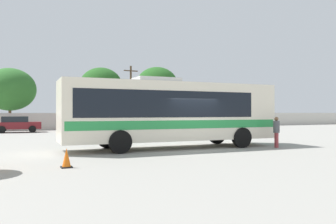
# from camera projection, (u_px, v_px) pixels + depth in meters

# --- Properties ---
(ground_plane) EXTENTS (300.00, 300.00, 0.00)m
(ground_plane) POSITION_uv_depth(u_px,v_px,m) (128.00, 136.00, 25.71)
(ground_plane) COLOR gray
(perimeter_wall) EXTENTS (80.00, 0.30, 1.78)m
(perimeter_wall) POSITION_uv_depth(u_px,v_px,m) (92.00, 121.00, 37.01)
(perimeter_wall) COLOR beige
(perimeter_wall) RESTS_ON ground_plane
(coach_bus_cream_green) EXTENTS (11.17, 3.00, 3.55)m
(coach_bus_cream_green) POSITION_uv_depth(u_px,v_px,m) (169.00, 111.00, 17.22)
(coach_bus_cream_green) COLOR silver
(coach_bus_cream_green) RESTS_ON ground_plane
(attendant_by_bus_door) EXTENTS (0.40, 0.40, 1.59)m
(attendant_by_bus_door) POSITION_uv_depth(u_px,v_px,m) (276.00, 130.00, 17.50)
(attendant_by_bus_door) COLOR #99383D
(attendant_by_bus_door) RESTS_ON ground_plane
(parked_car_second_maroon) EXTENTS (4.07, 2.07, 1.47)m
(parked_car_second_maroon) POSITION_uv_depth(u_px,v_px,m) (17.00, 124.00, 30.92)
(parked_car_second_maroon) COLOR maroon
(parked_car_second_maroon) RESTS_ON ground_plane
(parked_car_third_red) EXTENTS (4.10, 2.01, 1.50)m
(parked_car_third_red) POSITION_uv_depth(u_px,v_px,m) (91.00, 123.00, 33.29)
(parked_car_third_red) COLOR red
(parked_car_third_red) RESTS_ON ground_plane
(parked_car_rightmost_black) EXTENTS (4.43, 2.30, 1.44)m
(parked_car_rightmost_black) POSITION_uv_depth(u_px,v_px,m) (144.00, 122.00, 35.95)
(parked_car_rightmost_black) COLOR black
(parked_car_rightmost_black) RESTS_ON ground_plane
(utility_pole_near) EXTENTS (1.80, 0.24, 7.56)m
(utility_pole_near) POSITION_uv_depth(u_px,v_px,m) (131.00, 95.00, 41.54)
(utility_pole_near) COLOR #4C3823
(utility_pole_near) RESTS_ON ground_plane
(utility_pole_far) EXTENTS (1.80, 0.36, 7.62)m
(utility_pole_far) POSITION_uv_depth(u_px,v_px,m) (162.00, 96.00, 44.36)
(utility_pole_far) COLOR #4C3823
(utility_pole_far) RESTS_ON ground_plane
(roadside_tree_midleft) EXTENTS (5.89, 5.89, 7.05)m
(roadside_tree_midleft) POSITION_uv_depth(u_px,v_px,m) (10.00, 89.00, 39.72)
(roadside_tree_midleft) COLOR brown
(roadside_tree_midleft) RESTS_ON ground_plane
(roadside_tree_midright) EXTENTS (5.19, 5.19, 7.40)m
(roadside_tree_midright) POSITION_uv_depth(u_px,v_px,m) (101.00, 85.00, 41.96)
(roadside_tree_midright) COLOR brown
(roadside_tree_midright) RESTS_ON ground_plane
(roadside_tree_right) EXTENTS (5.50, 5.50, 7.83)m
(roadside_tree_right) POSITION_uv_depth(u_px,v_px,m) (157.00, 85.00, 44.65)
(roadside_tree_right) COLOR brown
(roadside_tree_right) RESTS_ON ground_plane
(traffic_cone_on_apron) EXTENTS (0.36, 0.36, 0.64)m
(traffic_cone_on_apron) POSITION_uv_depth(u_px,v_px,m) (66.00, 158.00, 11.13)
(traffic_cone_on_apron) COLOR black
(traffic_cone_on_apron) RESTS_ON ground_plane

